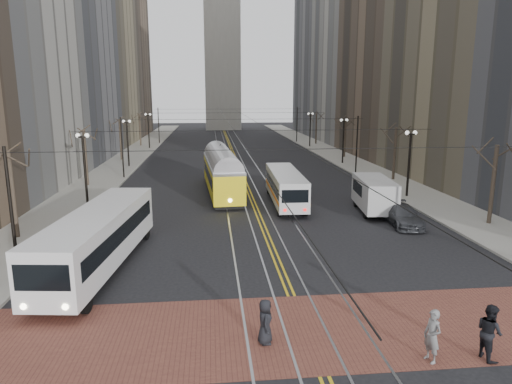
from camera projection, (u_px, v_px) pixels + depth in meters
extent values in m
plane|color=black|center=(288.00, 287.00, 21.49)|extent=(260.00, 260.00, 0.00)
cube|color=gray|center=(128.00, 159.00, 63.80)|extent=(5.00, 140.00, 0.15)
cube|color=gray|center=(337.00, 156.00, 66.72)|extent=(5.00, 140.00, 0.15)
cube|color=brown|center=(305.00, 330.00, 17.60)|extent=(25.00, 6.00, 0.01)
cube|color=gray|center=(235.00, 158.00, 65.27)|extent=(4.80, 130.00, 0.02)
cube|color=gold|center=(235.00, 158.00, 65.27)|extent=(0.42, 130.00, 0.01)
cube|color=slate|center=(41.00, 32.00, 60.21)|extent=(16.00, 20.00, 34.00)
cube|color=brown|center=(106.00, 42.00, 98.50)|extent=(16.00, 20.00, 40.00)
cube|color=brown|center=(412.00, 37.00, 65.18)|extent=(16.00, 20.00, 34.00)
cube|color=slate|center=(336.00, 45.00, 103.48)|extent=(16.00, 20.00, 40.00)
cube|color=#B2AFA5|center=(222.00, 17.00, 114.89)|extent=(9.00, 9.00, 56.00)
cylinder|color=black|center=(85.00, 171.00, 37.08)|extent=(0.20, 0.20, 5.60)
cylinder|color=black|center=(128.00, 145.00, 56.54)|extent=(0.20, 0.20, 5.60)
cylinder|color=black|center=(149.00, 132.00, 76.00)|extent=(0.20, 0.20, 5.60)
cylinder|color=black|center=(409.00, 166.00, 39.76)|extent=(0.20, 0.20, 5.60)
cylinder|color=black|center=(343.00, 143.00, 59.22)|extent=(0.20, 0.20, 5.60)
cylinder|color=black|center=(310.00, 131.00, 78.68)|extent=(0.20, 0.20, 5.60)
cylinder|color=#382D23|center=(13.00, 196.00, 28.13)|extent=(0.28, 0.28, 5.60)
cylinder|color=#382D23|center=(86.00, 158.00, 44.67)|extent=(0.28, 0.28, 5.60)
cylinder|color=#382D23|center=(121.00, 140.00, 62.18)|extent=(0.28, 0.28, 5.60)
cylinder|color=#382D23|center=(140.00, 130.00, 79.70)|extent=(0.28, 0.28, 5.60)
cylinder|color=#382D23|center=(493.00, 186.00, 31.19)|extent=(0.28, 0.28, 5.60)
cylinder|color=#382D23|center=(395.00, 154.00, 47.73)|extent=(0.28, 0.28, 5.60)
cylinder|color=#382D23|center=(345.00, 138.00, 65.25)|extent=(0.28, 0.28, 5.60)
cylinder|color=#382D23|center=(316.00, 129.00, 82.76)|extent=(0.28, 0.28, 5.60)
cylinder|color=black|center=(224.00, 116.00, 63.87)|extent=(0.03, 120.00, 0.03)
cylinder|color=black|center=(245.00, 116.00, 64.17)|extent=(0.03, 120.00, 0.03)
cylinder|color=black|center=(12.00, 216.00, 21.49)|extent=(0.16, 0.16, 6.60)
cylinder|color=black|center=(122.00, 148.00, 48.73)|extent=(0.16, 0.16, 6.60)
cylinder|color=black|center=(159.00, 126.00, 83.76)|extent=(0.16, 0.16, 6.60)
cylinder|color=black|center=(357.00, 146.00, 51.25)|extent=(0.16, 0.16, 6.60)
cylinder|color=black|center=(297.00, 125.00, 86.28)|extent=(0.16, 0.16, 6.60)
cube|color=white|center=(99.00, 241.00, 23.50)|extent=(3.96, 12.48, 3.07)
cube|color=yellow|center=(222.00, 176.00, 41.68)|extent=(3.40, 13.87, 3.24)
cube|color=silver|center=(285.00, 188.00, 37.63)|extent=(2.55, 10.42, 2.70)
cube|color=#B8B8B8|center=(374.00, 196.00, 34.90)|extent=(2.95, 6.19, 2.64)
imported|color=#3B3E42|center=(293.00, 182.00, 43.14)|extent=(2.58, 4.90, 1.59)
imported|color=#393B3F|center=(403.00, 216.00, 31.62)|extent=(2.42, 4.89, 1.37)
imported|color=black|center=(265.00, 322.00, 16.50)|extent=(0.58, 0.85, 1.68)
imported|color=gray|center=(432.00, 336.00, 15.34)|extent=(0.62, 0.78, 1.86)
imported|color=black|center=(489.00, 332.00, 15.53)|extent=(0.84, 1.03, 1.97)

